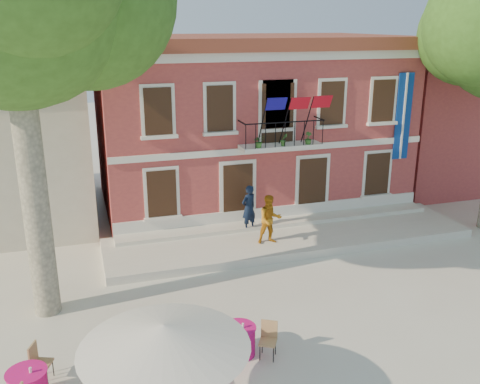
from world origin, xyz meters
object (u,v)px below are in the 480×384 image
object	(u,v)px
pedestrian_navy	(249,208)
pedestrian_orange	(270,219)
patio_umbrella	(164,336)
cafe_table_3	(239,339)

from	to	relation	value
pedestrian_navy	pedestrian_orange	distance (m)	1.45
patio_umbrella	pedestrian_navy	distance (m)	10.65
pedestrian_navy	cafe_table_3	world-z (taller)	pedestrian_navy
patio_umbrella	cafe_table_3	bearing A→B (deg)	44.96
pedestrian_navy	patio_umbrella	bearing A→B (deg)	38.75
pedestrian_orange	pedestrian_navy	bearing A→B (deg)	106.80
pedestrian_orange	patio_umbrella	bearing A→B (deg)	-119.84
patio_umbrella	pedestrian_orange	world-z (taller)	patio_umbrella
patio_umbrella	pedestrian_navy	xyz separation A→B (m)	(4.82, 9.44, -1.05)
pedestrian_orange	cafe_table_3	world-z (taller)	pedestrian_orange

